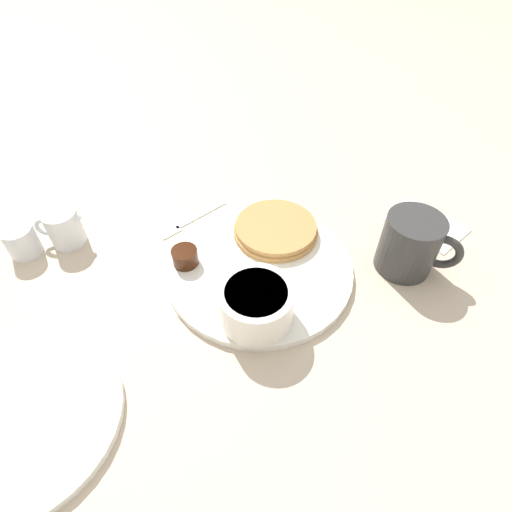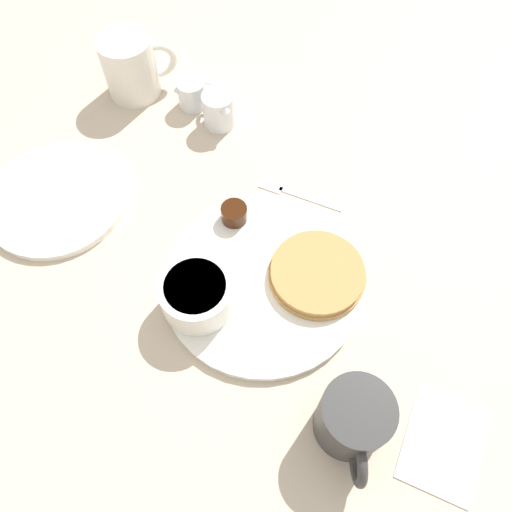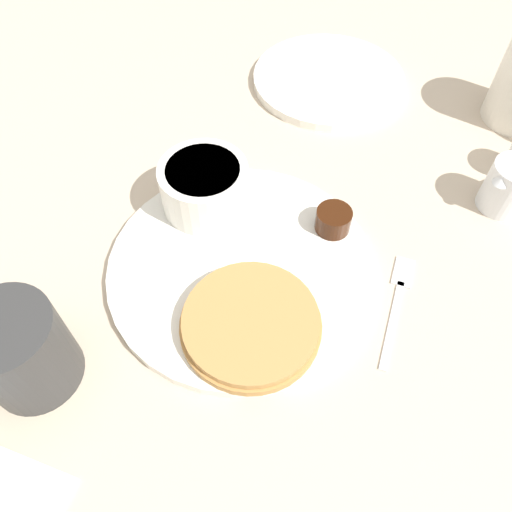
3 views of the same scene
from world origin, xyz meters
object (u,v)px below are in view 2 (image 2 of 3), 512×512
object	(u,v)px
plate	(263,282)
coffee_mug	(353,421)
creamer_pitcher_near	(218,109)
creamer_pitcher_far	(192,93)
fork	(291,192)
second_mug	(131,66)
bowl	(197,294)

from	to	relation	value
plate	coffee_mug	distance (m)	0.22
creamer_pitcher_near	creamer_pitcher_far	distance (m)	0.06
fork	second_mug	world-z (taller)	second_mug
creamer_pitcher_near	plate	bearing A→B (deg)	-148.82
plate	creamer_pitcher_near	distance (m)	0.31
coffee_mug	creamer_pitcher_near	xyz separation A→B (m)	(0.42, 0.32, -0.01)
bowl	creamer_pitcher_far	xyz separation A→B (m)	(0.35, 0.15, -0.02)
coffee_mug	creamer_pitcher_near	bearing A→B (deg)	37.04
second_mug	fork	bearing A→B (deg)	-112.35
plate	creamer_pitcher_far	size ratio (longest dim) A/B	5.06
fork	coffee_mug	bearing A→B (deg)	-152.92
second_mug	plate	bearing A→B (deg)	-132.11
bowl	creamer_pitcher_near	world-z (taller)	bowl
plate	creamer_pitcher_near	xyz separation A→B (m)	(0.27, 0.16, 0.02)
creamer_pitcher_far	coffee_mug	bearing A→B (deg)	-140.01
bowl	creamer_pitcher_near	bearing A→B (deg)	15.47
bowl	second_mug	bearing A→B (deg)	35.74
fork	second_mug	bearing A→B (deg)	67.65
fork	plate	bearing A→B (deg)	-177.87
creamer_pitcher_near	creamer_pitcher_far	size ratio (longest dim) A/B	1.13
creamer_pitcher_near	fork	bearing A→B (deg)	-123.71
bowl	creamer_pitcher_near	distance (m)	0.34
creamer_pitcher_near	second_mug	distance (m)	0.17
bowl	plate	bearing A→B (deg)	-49.98
coffee_mug	second_mug	xyz separation A→B (m)	(0.45, 0.48, 0.01)
creamer_pitcher_far	bowl	bearing A→B (deg)	-157.24
coffee_mug	creamer_pitcher_far	world-z (taller)	coffee_mug
second_mug	bowl	bearing A→B (deg)	-144.26
bowl	coffee_mug	distance (m)	0.25
bowl	creamer_pitcher_far	size ratio (longest dim) A/B	1.77
creamer_pitcher_near	bowl	bearing A→B (deg)	-164.53
coffee_mug	creamer_pitcher_near	distance (m)	0.53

